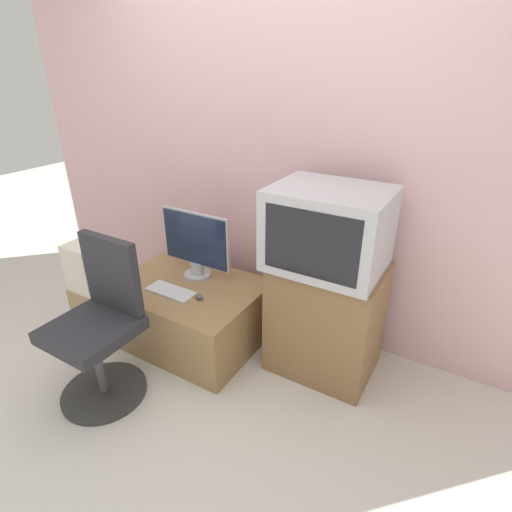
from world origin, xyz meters
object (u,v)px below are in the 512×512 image
office_chair (101,331)px  cardboard_box_lower (95,307)px  keyboard (171,291)px  crt_tv (328,229)px  main_monitor (196,244)px  book (74,353)px  mouse (199,297)px

office_chair → cardboard_box_lower: office_chair is taller
keyboard → cardboard_box_lower: bearing=-169.2°
crt_tv → office_chair: (-0.97, -0.81, -0.52)m
main_monitor → cardboard_box_lower: (-0.65, -0.39, -0.50)m
main_monitor → book: (-0.53, -0.69, -0.65)m
main_monitor → office_chair: (-0.07, -0.77, -0.24)m
keyboard → cardboard_box_lower: keyboard is taller
office_chair → keyboard: bearing=83.0°
mouse → office_chair: (-0.27, -0.53, -0.02)m
office_chair → cardboard_box_lower: 0.74m
mouse → cardboard_box_lower: mouse is taller
book → keyboard: bearing=39.1°
main_monitor → keyboard: main_monitor is taller
cardboard_box_lower → book: (0.12, -0.30, -0.15)m
keyboard → crt_tv: crt_tv is taller
book → cardboard_box_lower: bearing=111.2°
main_monitor → crt_tv: bearing=2.7°
office_chair → cardboard_box_lower: (-0.58, 0.38, -0.26)m
office_chair → book: size_ratio=4.43×
main_monitor → book: 1.09m
main_monitor → cardboard_box_lower: size_ratio=1.64×
keyboard → cardboard_box_lower: size_ratio=1.02×
main_monitor → book: size_ratio=2.51×
cardboard_box_lower → book: cardboard_box_lower is taller
crt_tv → book: 1.86m
mouse → crt_tv: crt_tv is taller
mouse → book: 0.96m
crt_tv → cardboard_box_lower: (-1.55, -0.43, -0.78)m
crt_tv → book: (-1.43, -0.73, -0.93)m
main_monitor → keyboard: size_ratio=1.61×
mouse → office_chair: office_chair is taller
crt_tv → book: size_ratio=2.94×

